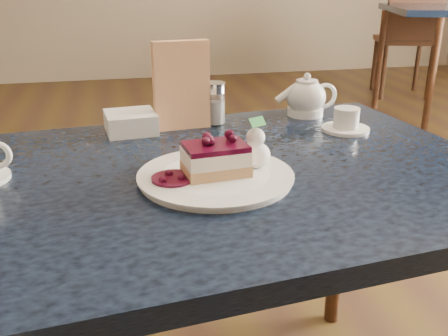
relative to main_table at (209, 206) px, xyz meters
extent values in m
cube|color=#16243E|center=(0.00, 0.00, 0.06)|extent=(1.21, 0.87, 0.04)
cylinder|color=#4D2413|center=(0.48, 0.37, -0.30)|extent=(0.05, 0.05, 0.67)
cylinder|color=white|center=(0.00, -0.05, 0.08)|extent=(0.28, 0.28, 0.01)
cube|color=tan|center=(0.00, -0.05, 0.10)|extent=(0.12, 0.09, 0.02)
cube|color=white|center=(0.00, -0.05, 0.12)|extent=(0.12, 0.09, 0.03)
cube|color=#370723|center=(0.00, -0.05, 0.14)|extent=(0.12, 0.09, 0.01)
ellipsoid|color=white|center=(0.08, -0.03, 0.11)|extent=(0.06, 0.06, 0.05)
cylinder|color=#370723|center=(-0.08, -0.06, 0.09)|extent=(0.08, 0.08, 0.01)
cylinder|color=white|center=(0.37, 0.19, 0.08)|extent=(0.11, 0.11, 0.01)
cylinder|color=white|center=(0.37, 0.19, 0.11)|extent=(0.06, 0.06, 0.05)
ellipsoid|color=white|center=(0.33, 0.34, 0.12)|extent=(0.10, 0.10, 0.09)
cylinder|color=white|center=(0.33, 0.34, 0.17)|extent=(0.06, 0.06, 0.01)
cylinder|color=white|center=(0.26, 0.34, 0.12)|extent=(0.06, 0.02, 0.05)
cube|color=#FFD5AC|center=(-0.01, 0.29, 0.18)|extent=(0.14, 0.04, 0.21)
cylinder|color=white|center=(0.08, 0.31, 0.12)|extent=(0.05, 0.05, 0.08)
cylinder|color=silver|center=(0.08, 0.31, 0.17)|extent=(0.06, 0.06, 0.02)
cube|color=white|center=(-0.13, 0.29, 0.10)|extent=(0.12, 0.12, 0.05)
cylinder|color=#4D2413|center=(1.97, 2.14, -0.24)|extent=(0.05, 0.05, 0.79)
cylinder|color=#4D2413|center=(1.97, 2.85, -0.24)|extent=(0.05, 0.05, 0.79)
camera|label=1|loc=(-0.16, -0.87, 0.43)|focal=40.00mm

